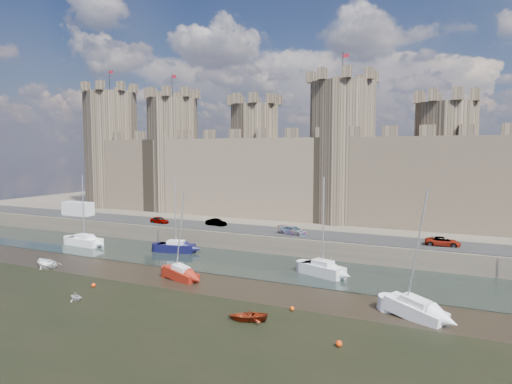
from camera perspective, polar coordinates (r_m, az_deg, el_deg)
ground at (r=37.63m, az=-13.29°, el=-17.47°), size 160.00×160.00×0.00m
seaweed_patch at (r=33.60m, az=-20.14°, el=-20.53°), size 70.00×34.00×0.01m
water_channel at (r=57.29m, az=2.11°, el=-9.31°), size 160.00×12.00×0.08m
quay at (r=90.61m, az=11.20°, el=-3.22°), size 160.00×60.00×2.50m
road at (r=65.84m, az=5.59°, el=-5.18°), size 160.00×7.00×0.10m
castle at (r=78.30m, az=8.71°, el=3.17°), size 108.50×11.00×29.00m
car_0 at (r=76.03m, az=-11.98°, el=-3.46°), size 3.60×2.01×1.16m
car_1 at (r=72.33m, az=-5.01°, el=-3.81°), size 3.62×1.65×1.15m
car_2 at (r=64.78m, az=4.66°, el=-4.83°), size 4.57×2.64×1.25m
car_3 at (r=61.61m, az=22.31°, el=-5.77°), size 4.36×2.30×1.17m
van at (r=89.25m, az=-21.37°, el=-1.98°), size 5.84×2.43×2.53m
sailboat_0 at (r=73.90m, az=-20.66°, el=-5.71°), size 5.80×2.46×10.69m
sailboat_1 at (r=65.90m, az=-9.96°, el=-6.76°), size 5.53×3.08×10.46m
sailboat_2 at (r=53.57m, az=8.33°, el=-9.47°), size 5.63×3.73×11.33m
sailboat_4 at (r=52.37m, az=-9.36°, el=-9.98°), size 4.59×2.68×10.09m
sailboat_5 at (r=42.84m, az=19.27°, el=-13.63°), size 5.59×3.98×11.26m
dinghy_3 at (r=48.25m, az=-21.61°, el=-12.05°), size 1.62×1.44×0.79m
dinghy_4 at (r=40.17m, az=-1.02°, el=-15.28°), size 4.00×3.37×0.71m
dinghy_6 at (r=62.94m, az=-24.73°, el=-8.13°), size 4.43×3.70×0.79m
buoy_1 at (r=52.00m, az=-19.65°, el=-10.92°), size 0.45×0.45×0.45m
buoy_3 at (r=42.55m, az=4.55°, el=-14.31°), size 0.41×0.41×0.41m
buoy_5 at (r=35.87m, az=10.33°, el=-18.15°), size 0.49×0.49×0.49m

